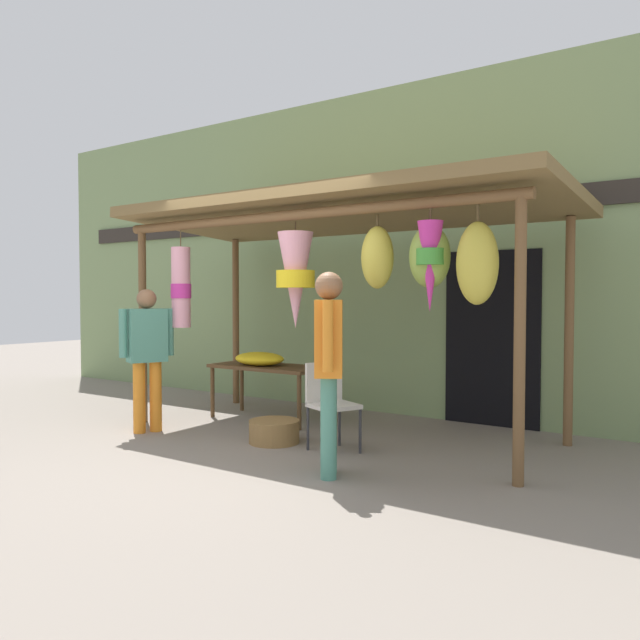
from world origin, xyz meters
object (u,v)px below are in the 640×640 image
object	(u,v)px
display_table	(268,371)
customer_foreground	(147,349)
flower_heap_on_table	(260,359)
folding_chair	(330,398)
vendor_in_orange	(329,356)
wicker_basket_by_table	(274,431)

from	to	relation	value
display_table	customer_foreground	world-z (taller)	customer_foreground
flower_heap_on_table	folding_chair	world-z (taller)	folding_chair
folding_chair	vendor_in_orange	distance (m)	1.00
vendor_in_orange	wicker_basket_by_table	bearing A→B (deg)	149.06
flower_heap_on_table	folding_chair	bearing A→B (deg)	-26.81
display_table	folding_chair	size ratio (longest dim) A/B	1.69
display_table	customer_foreground	size ratio (longest dim) A/B	0.91
folding_chair	customer_foreground	world-z (taller)	customer_foreground
vendor_in_orange	customer_foreground	distance (m)	2.57
flower_heap_on_table	folding_chair	size ratio (longest dim) A/B	0.78
wicker_basket_by_table	vendor_in_orange	size ratio (longest dim) A/B	0.30
vendor_in_orange	flower_heap_on_table	bearing A→B (deg)	143.10
display_table	wicker_basket_by_table	distance (m)	1.29
wicker_basket_by_table	vendor_in_orange	distance (m)	1.56
wicker_basket_by_table	vendor_in_orange	bearing A→B (deg)	-30.94
wicker_basket_by_table	folding_chair	bearing A→B (deg)	5.84
folding_chair	vendor_in_orange	world-z (taller)	vendor_in_orange
display_table	customer_foreground	bearing A→B (deg)	-116.72
wicker_basket_by_table	customer_foreground	xyz separation A→B (m)	(-1.45, -0.39, 0.80)
folding_chair	wicker_basket_by_table	distance (m)	0.74
folding_chair	customer_foreground	size ratio (longest dim) A/B	0.54
flower_heap_on_table	folding_chair	xyz separation A→B (m)	(1.50, -0.76, -0.23)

